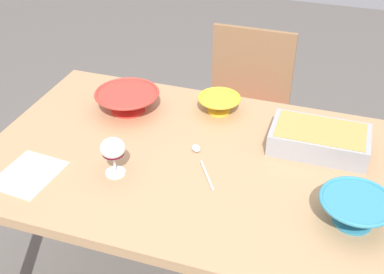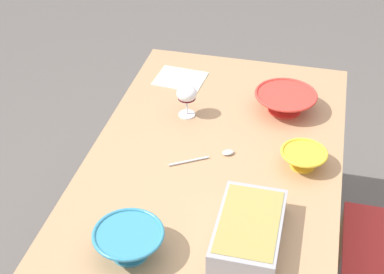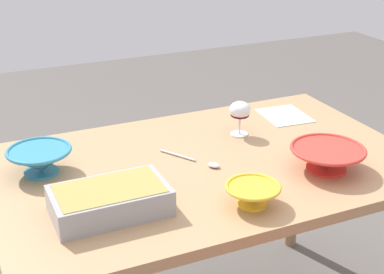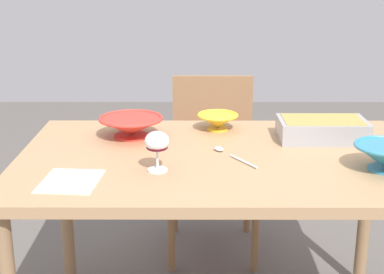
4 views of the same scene
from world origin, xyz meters
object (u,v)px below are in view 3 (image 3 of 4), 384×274
Objects in this scene: napkin at (284,116)px; serving_bowl at (327,157)px; serving_spoon at (201,162)px; dining_table at (206,183)px; mixing_bowl at (40,160)px; small_bowl at (252,194)px; casserole_dish at (110,199)px; wine_glass at (240,112)px.

serving_bowl is at bearing -106.58° from napkin.
serving_bowl is 1.14× the size of serving_spoon.
mixing_bowl is (-0.54, 0.15, 0.13)m from dining_table.
small_bowl is 0.67× the size of serving_bowl.
dining_table is 0.57m from mixing_bowl.
serving_bowl is at bearing -32.00° from dining_table.
napkin is (0.89, 0.45, -0.04)m from casserole_dish.
serving_spoon reaches higher than napkin.
serving_spoon is 1.04× the size of napkin.
small_bowl is at bearing -86.91° from serving_spoon.
casserole_dish is at bearing -150.57° from wine_glass.
wine_glass is 0.30m from napkin.
serving_spoon is (-0.02, 0.32, -0.03)m from small_bowl.
napkin is at bearing 73.42° from serving_bowl.
small_bowl is 0.36m from serving_bowl.
serving_spoon is (0.38, 0.18, -0.04)m from casserole_dish.
serving_bowl is at bearing -22.69° from mixing_bowl.
serving_bowl is (0.75, -0.03, 0.00)m from casserole_dish.
serving_spoon is (-0.02, -0.00, 0.09)m from dining_table.
serving_bowl is at bearing -30.45° from serving_spoon.
serving_spoon is 0.57m from napkin.
mixing_bowl is at bearing 112.19° from casserole_dish.
small_bowl is 0.76m from napkin.
mixing_bowl reaches higher than casserole_dish.
small_bowl is (0.53, -0.47, -0.01)m from mixing_bowl.
casserole_dish and serving_bowl have the same top height.
napkin is at bearing 28.19° from dining_table.
mixing_bowl is at bearing 164.08° from dining_table.
small_bowl is (0.40, -0.13, -0.01)m from casserole_dish.
wine_glass is at bearing -160.16° from napkin.
serving_spoon is at bearing -16.58° from mixing_bowl.
casserole_dish reaches higher than napkin.
mixing_bowl is at bearing -174.00° from napkin.
small_bowl is 0.32m from serving_spoon.
casserole_dish is at bearing 177.62° from serving_bowl.
dining_table is 0.43m from serving_bowl.
small_bowl is at bearing -114.77° from wine_glass.
casserole_dish reaches higher than dining_table.
mixing_bowl is 1.01× the size of napkin.
serving_bowl reaches higher than small_bowl.
serving_spoon is at bearing 149.55° from serving_bowl.
casserole_dish is at bearing -67.81° from mixing_bowl.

